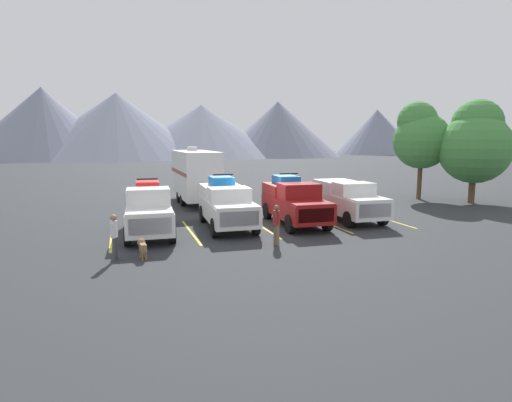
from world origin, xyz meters
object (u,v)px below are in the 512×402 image
(pickup_truck_d, at_px, (347,199))
(pickup_truck_c, at_px, (294,201))
(pickup_truck_b, at_px, (226,204))
(pickup_truck_a, at_px, (149,209))
(camper_trailer_a, at_px, (195,174))
(person_a, at_px, (277,222))
(person_b, at_px, (114,234))
(dog, at_px, (142,246))

(pickup_truck_d, bearing_deg, pickup_truck_c, -175.73)
(pickup_truck_b, bearing_deg, pickup_truck_d, -0.49)
(pickup_truck_a, relative_size, pickup_truck_c, 1.03)
(camper_trailer_a, bearing_deg, pickup_truck_a, -113.42)
(pickup_truck_a, xyz_separation_m, pickup_truck_b, (3.83, 0.36, 0.01))
(pickup_truck_b, distance_m, person_a, 4.37)
(pickup_truck_d, bearing_deg, pickup_truck_b, 179.51)
(person_a, bearing_deg, pickup_truck_a, 141.99)
(pickup_truck_c, bearing_deg, person_b, -154.97)
(pickup_truck_c, xyz_separation_m, dog, (-7.92, -4.14, -0.74))
(person_a, bearing_deg, dog, -177.63)
(pickup_truck_a, xyz_separation_m, pickup_truck_c, (7.39, 0.05, 0.02))
(pickup_truck_b, bearing_deg, person_a, -75.22)
(person_a, bearing_deg, pickup_truck_b, 104.78)
(person_b, distance_m, dog, 1.10)
(pickup_truck_c, xyz_separation_m, camper_trailer_a, (-3.69, 8.49, 0.84))
(person_a, bearing_deg, pickup_truck_d, 35.69)
(person_b, height_order, dog, person_b)
(pickup_truck_a, height_order, camper_trailer_a, camper_trailer_a)
(pickup_truck_b, height_order, person_a, pickup_truck_b)
(pickup_truck_c, bearing_deg, dog, -152.40)
(dog, bearing_deg, person_a, 2.37)
(pickup_truck_b, xyz_separation_m, person_a, (1.11, -4.22, -0.21))
(pickup_truck_a, height_order, person_a, pickup_truck_a)
(pickup_truck_c, relative_size, dog, 6.59)
(person_a, xyz_separation_m, dog, (-5.46, -0.23, -0.51))
(camper_trailer_a, bearing_deg, person_b, -112.32)
(pickup_truck_b, height_order, person_b, pickup_truck_b)
(pickup_truck_d, xyz_separation_m, person_a, (-5.79, -4.16, -0.16))
(pickup_truck_a, bearing_deg, person_b, -109.99)
(pickup_truck_a, xyz_separation_m, dog, (-0.52, -4.09, -0.72))
(pickup_truck_c, distance_m, camper_trailer_a, 9.30)
(person_a, height_order, dog, person_a)
(pickup_truck_b, distance_m, pickup_truck_c, 3.58)
(pickup_truck_b, xyz_separation_m, camper_trailer_a, (-0.13, 8.19, 0.86))
(camper_trailer_a, relative_size, person_b, 4.74)
(dog, bearing_deg, pickup_truck_b, 45.63)
(camper_trailer_a, bearing_deg, dog, -108.48)
(pickup_truck_a, relative_size, person_b, 3.35)
(person_a, height_order, person_b, person_a)
(pickup_truck_b, xyz_separation_m, pickup_truck_c, (3.57, -0.31, 0.02))
(pickup_truck_c, bearing_deg, person_a, -122.08)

